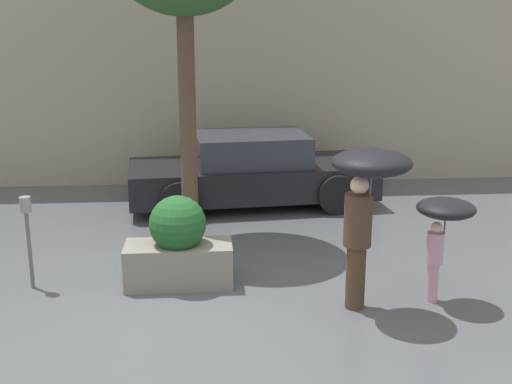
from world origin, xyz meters
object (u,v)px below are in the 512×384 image
Objects in this scene: planter_box at (178,246)px; person_adult at (367,188)px; person_child at (443,219)px; parked_car_near at (251,172)px; parking_meter at (27,223)px.

person_adult is (2.21, -0.95, 0.98)m from planter_box.
person_child is 4.99m from parked_car_near.
parked_car_near is (-0.99, 4.71, -0.88)m from person_adult.
person_child is at bearing 55.41° from person_adult.
parked_car_near reaches higher than parking_meter.
parking_meter is at bearing -166.35° from person_child.
planter_box is at bearing 156.37° from parked_car_near.
person_adult reaches higher than parked_car_near.
parked_car_near is (-1.98, 4.56, -0.44)m from person_child.
person_child is at bearing -9.23° from parking_meter.
parking_meter is at bearing 179.11° from planter_box.
person_adult reaches higher than parking_meter.
planter_box is 0.30× the size of parked_car_near.
planter_box is at bearing -171.12° from person_child.
parked_car_near is at bearing 50.11° from parking_meter.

